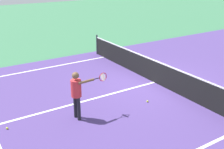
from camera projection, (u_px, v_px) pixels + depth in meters
The scene contains 7 objects.
ground_plane at pixel (154, 82), 11.44m from camera, with size 60.00×60.00×0.00m, color #38724C.
court_surface_inbounds at pixel (154, 82), 11.44m from camera, with size 10.62×24.40×0.00m, color #4C387A.
line_center_service at pixel (86, 101), 9.84m from camera, with size 0.10×6.40×0.01m, color white.
net at pixel (155, 71), 11.26m from camera, with size 9.72×0.09×1.07m.
player_near at pixel (77, 90), 8.36m from camera, with size 0.45×1.18×1.56m.
tennis_ball_near_net at pixel (147, 101), 9.73m from camera, with size 0.07×0.07×0.07m, color #CCE033.
tennis_ball_mid_court at pixel (7, 128), 8.09m from camera, with size 0.07×0.07×0.07m, color #CCE033.
Camera 1 is at (7.96, -7.14, 4.43)m, focal length 44.11 mm.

